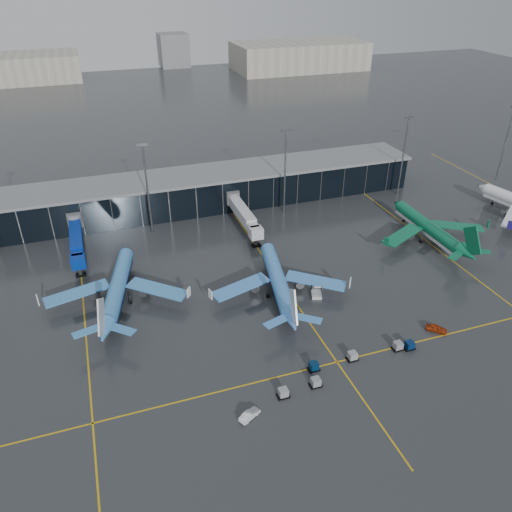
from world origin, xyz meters
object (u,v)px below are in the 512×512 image
object	(u,v)px
mobile_airstair	(316,293)
service_van_white	(250,415)
baggage_carts	(347,364)
service_van_red	(436,328)
airliner_klm_near	(278,271)
airliner_arkefly	(116,278)
airliner_aer_lingus	(429,220)

from	to	relation	value
mobile_airstair	service_van_white	world-z (taller)	mobile_airstair
baggage_carts	service_van_red	xyz separation A→B (m)	(22.48, 3.60, -0.03)
airliner_klm_near	baggage_carts	bearing A→B (deg)	-72.06
airliner_arkefly	service_van_white	bearing A→B (deg)	-53.92
baggage_carts	mobile_airstair	distance (m)	23.54
airliner_aer_lingus	airliner_klm_near	bearing A→B (deg)	-166.29
service_van_white	baggage_carts	bearing A→B (deg)	-104.51
airliner_aer_lingus	baggage_carts	size ratio (longest dim) A/B	1.23
airliner_aer_lingus	service_van_red	xyz separation A→B (m)	(-21.96, -34.62, -5.01)
airliner_arkefly	mobile_airstair	xyz separation A→B (m)	(42.57, -13.20, -5.04)
airliner_aer_lingus	baggage_carts	world-z (taller)	airliner_aer_lingus
mobile_airstair	service_van_red	bearing A→B (deg)	-27.87
baggage_carts	service_van_white	bearing A→B (deg)	-165.66
airliner_klm_near	airliner_arkefly	bearing A→B (deg)	176.36
airliner_arkefly	airliner_aer_lingus	bearing A→B (deg)	15.15
baggage_carts	mobile_airstair	xyz separation A→B (m)	(4.40, 23.13, 0.01)
airliner_klm_near	mobile_airstair	size ratio (longest dim) A/B	9.91
airliner_klm_near	service_van_white	world-z (taller)	airliner_klm_near
airliner_klm_near	mobile_airstair	bearing A→B (deg)	-18.14
airliner_klm_near	service_van_white	bearing A→B (deg)	-107.50
airliner_klm_near	service_van_white	distance (m)	37.63
airliner_arkefly	service_van_red	xyz separation A→B (m)	(60.65, -32.73, -5.08)
airliner_aer_lingus	service_van_white	world-z (taller)	airliner_aer_lingus
baggage_carts	service_van_red	distance (m)	22.76
mobile_airstair	service_van_white	distance (m)	38.26
mobile_airstair	service_van_red	xyz separation A→B (m)	(18.08, -19.53, -0.04)
airliner_klm_near	airliner_aer_lingus	size ratio (longest dim) A/B	1.00
airliner_klm_near	mobile_airstair	xyz separation A→B (m)	(7.89, -4.34, -4.94)
service_van_white	airliner_aer_lingus	bearing A→B (deg)	-85.22
airliner_arkefly	airliner_aer_lingus	distance (m)	82.63
airliner_klm_near	service_van_red	xyz separation A→B (m)	(25.97, -23.87, -4.98)
airliner_arkefly	service_van_red	bearing A→B (deg)	-14.51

